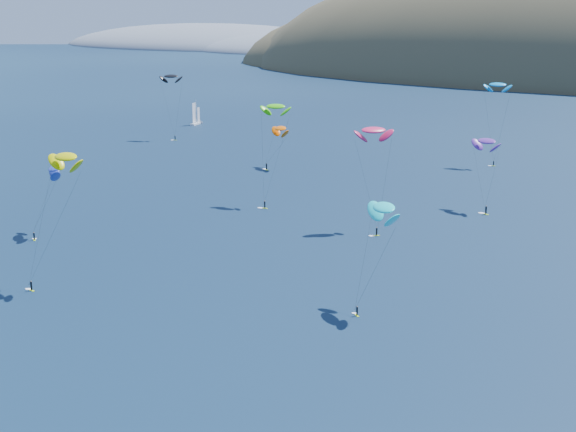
# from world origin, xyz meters

# --- Properties ---
(headland) EXTENTS (460.00, 250.00, 60.00)m
(headland) POSITION_xyz_m (-445.26, 750.08, -3.36)
(headland) COLOR slate
(headland) RESTS_ON ground
(sailboat) EXTENTS (8.59, 7.37, 10.46)m
(sailboat) POSITION_xyz_m (-110.84, 220.89, 0.90)
(sailboat) COLOR white
(sailboat) RESTS_ON ground
(kitesurfer_1) EXTENTS (9.50, 10.74, 14.55)m
(kitesurfer_1) POSITION_xyz_m (-34.79, 160.07, 12.08)
(kitesurfer_1) COLOR #C0F01A
(kitesurfer_1) RESTS_ON ground
(kitesurfer_2) EXTENTS (9.19, 11.06, 25.43)m
(kitesurfer_2) POSITION_xyz_m (-15.32, 50.21, 22.99)
(kitesurfer_2) COLOR #C0F01A
(kitesurfer_2) RESTS_ON ground
(kitesurfer_3) EXTENTS (8.18, 11.18, 26.46)m
(kitesurfer_3) POSITION_xyz_m (-13.86, 121.41, 24.24)
(kitesurfer_3) COLOR #C0F01A
(kitesurfer_3) RESTS_ON ground
(kitesurfer_4) EXTENTS (8.66, 6.20, 27.25)m
(kitesurfer_4) POSITION_xyz_m (21.38, 197.30, 24.95)
(kitesurfer_4) COLOR #C0F01A
(kitesurfer_4) RESTS_ON ground
(kitesurfer_5) EXTENTS (9.53, 11.36, 19.56)m
(kitesurfer_5) POSITION_xyz_m (38.86, 66.06, 17.02)
(kitesurfer_5) COLOR #C0F01A
(kitesurfer_5) RESTS_ON ground
(kitesurfer_6) EXTENTS (9.16, 10.79, 19.00)m
(kitesurfer_6) POSITION_xyz_m (34.48, 140.92, 16.63)
(kitesurfer_6) COLOR #C0F01A
(kitesurfer_6) RESTS_ON ground
(kitesurfer_9) EXTENTS (9.48, 11.84, 24.50)m
(kitesurfer_9) POSITION_xyz_m (17.32, 111.13, 22.04)
(kitesurfer_9) COLOR #C0F01A
(kitesurfer_9) RESTS_ON ground
(kitesurfer_10) EXTENTS (8.88, 12.34, 16.84)m
(kitesurfer_10) POSITION_xyz_m (-41.33, 72.49, 14.46)
(kitesurfer_10) COLOR #C0F01A
(kitesurfer_10) RESTS_ON ground
(kitesurfer_12) EXTENTS (9.03, 7.52, 25.44)m
(kitesurfer_12) POSITION_xyz_m (-97.88, 188.33, 23.10)
(kitesurfer_12) COLOR #C0F01A
(kitesurfer_12) RESTS_ON ground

